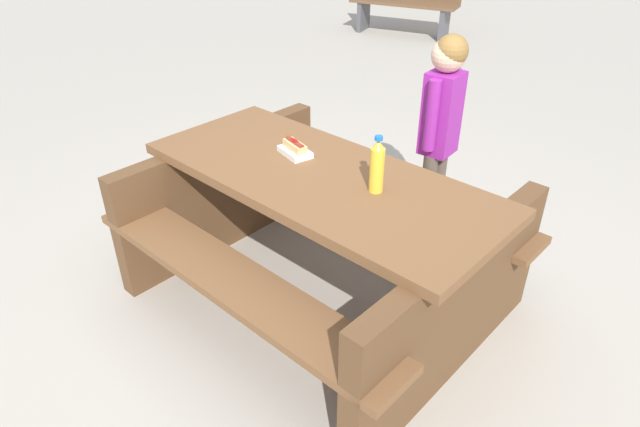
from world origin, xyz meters
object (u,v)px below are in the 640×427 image
Objects in this scene: hotdog_tray at (295,149)px; child_in_coat at (442,114)px; park_bench_near at (406,1)px; picnic_table at (320,227)px; soda_bottle at (377,166)px.

child_in_coat is (-0.49, -0.78, 0.02)m from hotdog_tray.
child_in_coat is 0.82× the size of park_bench_near.
child_in_coat is 5.19m from park_bench_near.
picnic_table is at bearing 72.52° from child_in_coat.
soda_bottle is at bearing 111.19° from park_bench_near.
picnic_table is 9.80× the size of hotdog_tray.
soda_bottle reaches higher than picnic_table.
park_bench_near reaches higher than picnic_table.
park_bench_near is (1.88, -5.60, 0.00)m from picnic_table.
picnic_table is 7.76× the size of soda_bottle.
soda_bottle reaches higher than hotdog_tray.
picnic_table is at bearing -3.98° from soda_bottle.
picnic_table is 1.35× the size of park_bench_near.
park_bench_near is (2.16, -4.71, -0.35)m from child_in_coat.
park_bench_near is at bearing -68.81° from soda_bottle.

